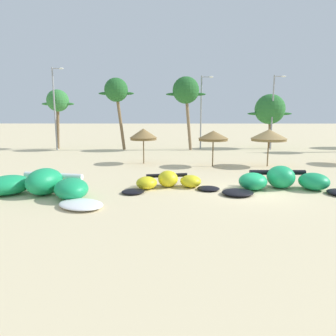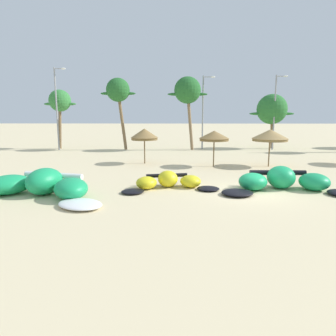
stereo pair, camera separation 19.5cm
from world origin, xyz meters
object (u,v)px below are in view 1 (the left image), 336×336
Objects in this scene: kite_far_left at (40,186)px; palm_leftmost at (58,102)px; palm_left at (116,91)px; lamppost_west at (55,105)px; beach_umbrella_middle at (213,136)px; beach_umbrella_near_van at (143,134)px; palm_left_of_gap at (186,91)px; lamppost_east_center at (273,109)px; kite_left_of_center at (283,181)px; palm_center_left at (270,110)px; kite_left at (169,182)px; lamppost_west_center at (202,109)px; beach_umbrella_near_palms at (269,135)px.

palm_leftmost is at bearing 107.21° from kite_far_left.
lamppost_west is (-7.18, -0.58, -1.65)m from palm_left.
beach_umbrella_near_van is at bearing 166.26° from beach_umbrella_middle.
lamppost_east_center is (10.54, 0.33, -2.05)m from palm_left_of_gap.
kite_left_of_center is (13.27, 1.60, -0.04)m from kite_far_left.
lamppost_west reaches higher than palm_center_left.
lamppost_east_center is (14.69, 10.95, 2.36)m from beach_umbrella_near_van.
palm_left_of_gap is (4.16, 10.63, 4.41)m from beach_umbrella_near_van.
beach_umbrella_middle is at bearing -50.82° from palm_left.
palm_left_of_gap is at bearing 103.01° from kite_left_of_center.
kite_left is 1.96× the size of beach_umbrella_middle.
palm_leftmost is 1.08× the size of palm_center_left.
kite_left_of_center is 0.81× the size of lamppost_west.
palm_center_left is at bearing 50.65° from kite_far_left.
palm_center_left is (5.97, 21.85, 4.35)m from kite_left_of_center.
palm_leftmost is (-11.53, 11.73, 3.24)m from beach_umbrella_near_van.
beach_umbrella_near_van is at bearing 133.07° from kite_left_of_center.
beach_umbrella_near_van is 12.35m from palm_left.
kite_left is at bearing 176.97° from kite_left_of_center.
lamppost_west reaches higher than kite_far_left.
lamppost_west_center is (17.49, 1.53, -0.39)m from lamppost_west.
beach_umbrella_near_palms is 0.45× the size of palm_center_left.
lamppost_west_center is (-4.20, 13.07, 2.36)m from beach_umbrella_near_palms.
palm_left_of_gap is at bearing 68.64° from beach_umbrella_near_van.
kite_left is at bearing -136.55° from beach_umbrella_near_palms.
kite_far_left is 24.37m from palm_leftmost.
lamppost_west_center is (-8.54, -0.73, 0.08)m from palm_center_left.
kite_far_left is at bearing -90.99° from palm_left.
beach_umbrella_near_van is 0.45× the size of palm_center_left.
palm_leftmost is at bearing 98.70° from lamppost_west.
palm_left_of_gap is (-1.68, 12.06, 4.43)m from beach_umbrella_middle.
kite_far_left reaches higher than kite_left_of_center.
kite_left_of_center is 23.07m from palm_center_left.
palm_leftmost is at bearing 133.86° from kite_left_of_center.
palm_left_of_gap is at bearing 97.94° from beach_umbrella_middle.
palm_center_left is (19.23, 23.45, 4.31)m from kite_far_left.
lamppost_west is at bearing -175.42° from palm_left.
beach_umbrella_near_palms is at bearing -28.02° from lamppost_west.
lamppost_west_center is at bearing 4.99° from lamppost_west.
lamppost_west_center is 1.00× the size of lamppost_east_center.
beach_umbrella_near_van is (4.48, 11.00, 2.01)m from kite_far_left.
palm_left_of_gap is at bearing -151.70° from lamppost_west_center.
lamppost_west_center is at bearing 107.80° from beach_umbrella_near_palms.
lamppost_west_center is at bearing 88.41° from beach_umbrella_middle.
kite_far_left is 30.64m from palm_center_left.
lamppost_east_center reaches higher than beach_umbrella_middle.
palm_center_left is 0.76× the size of lamppost_east_center.
kite_left is 0.68× the size of palm_left.
beach_umbrella_middle is 22.03m from palm_leftmost.
beach_umbrella_near_palms is 0.42× the size of palm_leftmost.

